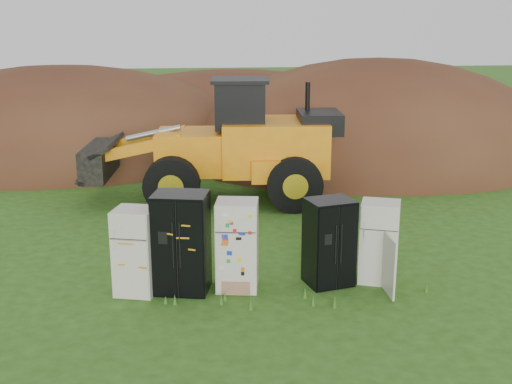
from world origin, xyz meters
The scene contains 10 objects.
ground centered at (0.00, 0.00, 0.00)m, with size 120.00×120.00×0.00m, color #2B4D14.
fridge_leftmost centered at (-2.51, -0.01, 0.85)m, with size 0.75×0.72×1.70m, color silver, non-canonical shape.
fridge_black_side centered at (-1.63, 0.00, 0.99)m, with size 1.03×0.82×1.98m, color black, non-canonical shape.
fridge_sticker centered at (-0.54, -0.03, 0.90)m, with size 0.80×0.74×1.80m, color silver, non-canonical shape.
fridge_black_right centered at (1.30, -0.01, 0.88)m, with size 0.88×0.73×1.76m, color black, non-canonical shape.
fridge_open_door centered at (2.35, 0.02, 0.83)m, with size 0.76×0.70×1.67m, color silver, non-canonical shape.
wheel_loader centered at (-0.79, 6.45, 1.78)m, with size 7.38×2.99×3.57m, color orange, non-canonical shape.
dirt_mound_right centered at (5.69, 11.37, 0.00)m, with size 14.28×10.47×7.67m, color #422115.
dirt_mound_left centered at (-6.28, 14.10, 0.00)m, with size 15.79×11.84×6.95m, color #422115.
dirt_mound_back centered at (0.80, 17.38, 0.00)m, with size 17.65×11.77×5.98m, color #422115.
Camera 1 is at (-1.55, -11.86, 5.19)m, focal length 45.00 mm.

